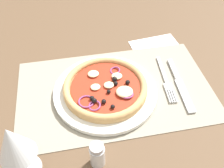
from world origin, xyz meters
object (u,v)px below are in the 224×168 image
Objects in this scene: pizza at (106,87)px; fork at (166,81)px; pepper_shaker at (97,155)px; plate at (105,91)px; napkin at (158,50)px; knife at (180,84)px; wine_glass at (13,144)px.

pizza reaches higher than fork.
plate is at bearing -104.58° from pepper_shaker.
plate is at bearing 37.23° from napkin.
pepper_shaker reaches higher than fork.
fork is 0.90× the size of knife.
plate is 17.32cm from fork.
knife is 1.31× the size of napkin.
wine_glass reaches higher than pepper_shaker.
napkin is at bearing 175.44° from fork.
fork is at bearing -137.99° from pepper_shaker.
knife is at bearing -144.94° from pepper_shaker.
napkin is (-39.53, -32.62, -9.95)cm from wine_glass.
pizza is at bearing -138.54° from wine_glass.
napkin is at bearing -142.77° from plate.
pepper_shaker is at bearing 75.21° from pizza.
napkin is 2.28× the size of pepper_shaker.
fork is at bearing -153.31° from wine_glass.
pizza is 1.48× the size of wine_glass.
pizza is 24.78cm from napkin.
knife is at bearing 176.85° from plate.
plate is 1.36× the size of knife.
fork is 30.04cm from pepper_shaker.
wine_glass is (40.48, 16.57, 9.47)cm from knife.
wine_glass is (19.90, 17.71, 9.13)cm from plate.
pizza is at bearing -104.79° from pepper_shaker.
pepper_shaker reaches higher than plate.
pizza is 27.64cm from wine_glass.
fork reaches higher than napkin.
wine_glass is 52.20cm from napkin.
knife is 44.75cm from wine_glass.
knife is at bearing 62.28° from fork.
napkin is at bearing -125.90° from pepper_shaker.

